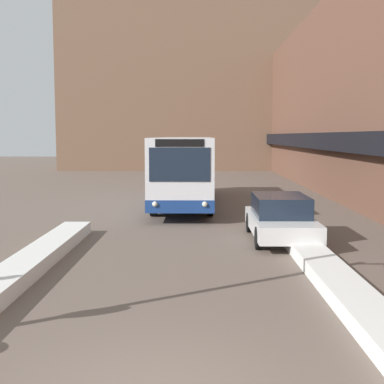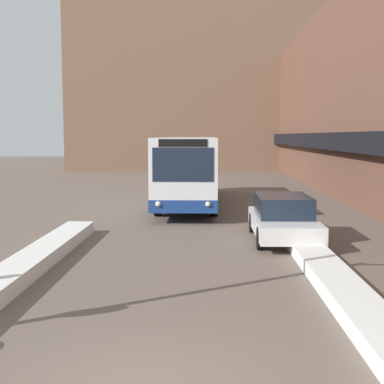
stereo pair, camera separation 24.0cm
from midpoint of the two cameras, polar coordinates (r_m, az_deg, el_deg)
name	(u,v)px [view 2 (the right image)]	position (r m, az deg, el deg)	size (l,w,h in m)	color
building_row_right	(373,97)	(31.92, 18.94, 9.53)	(5.50, 60.00, 10.97)	brown
building_backdrop_far	(201,80)	(55.05, 1.06, 11.90)	(26.00, 8.00, 17.97)	brown
snow_bank_left	(0,284)	(12.18, -19.22, -9.25)	(0.90, 14.44, 0.37)	silver
snow_bank_right	(324,268)	(13.36, 14.40, -7.86)	(0.90, 17.02, 0.33)	silver
city_bus	(189,168)	(25.83, -0.06, 2.54)	(2.62, 12.28, 3.25)	silver
parked_car_front	(283,218)	(17.32, 10.06, -2.71)	(1.90, 4.59, 1.43)	silver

